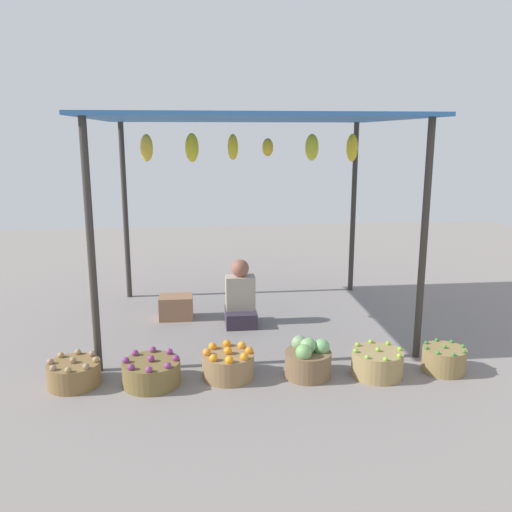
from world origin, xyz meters
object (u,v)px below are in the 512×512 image
object	(u,v)px
vendor_person	(240,300)
basket_potatoes	(74,373)
basket_cabbages	(308,360)
wooden_crate_near_vendor	(176,307)
basket_purple_onions	(152,372)
basket_oranges	(228,364)
basket_limes	(377,363)
basket_green_chilies	(444,359)

from	to	relation	value
vendor_person	basket_potatoes	bearing A→B (deg)	-138.08
basket_cabbages	wooden_crate_near_vendor	bearing A→B (deg)	125.82
basket_purple_onions	basket_oranges	distance (m)	0.70
basket_potatoes	basket_cabbages	world-z (taller)	basket_cabbages
vendor_person	wooden_crate_near_vendor	size ratio (longest dim) A/B	1.93
basket_limes	basket_green_chilies	distance (m)	0.66
basket_purple_onions	basket_oranges	bearing A→B (deg)	5.83
basket_limes	basket_green_chilies	bearing A→B (deg)	1.83
vendor_person	basket_green_chilies	distance (m)	2.38
basket_cabbages	wooden_crate_near_vendor	xyz separation A→B (m)	(-1.28, 1.77, -0.02)
vendor_person	basket_oranges	bearing A→B (deg)	-99.04
vendor_person	basket_limes	size ratio (longest dim) A/B	1.64
basket_potatoes	basket_oranges	xyz separation A→B (m)	(1.38, 0.01, 0.01)
basket_potatoes	wooden_crate_near_vendor	world-z (taller)	wooden_crate_near_vendor
basket_potatoes	basket_oranges	distance (m)	1.38
vendor_person	basket_potatoes	world-z (taller)	vendor_person
basket_oranges	basket_limes	bearing A→B (deg)	-4.56
basket_cabbages	wooden_crate_near_vendor	world-z (taller)	basket_cabbages
basket_purple_onions	basket_limes	xyz separation A→B (m)	(2.08, -0.04, 0.01)
basket_purple_onions	basket_cabbages	bearing A→B (deg)	0.54
basket_purple_onions	basket_green_chilies	world-z (taller)	basket_purple_onions
basket_oranges	wooden_crate_near_vendor	bearing A→B (deg)	107.48
wooden_crate_near_vendor	basket_limes	bearing A→B (deg)	-43.46
vendor_person	basket_oranges	world-z (taller)	vendor_person
basket_purple_onions	wooden_crate_near_vendor	xyz separation A→B (m)	(0.16, 1.78, 0.03)
basket_potatoes	basket_purple_onions	xyz separation A→B (m)	(0.69, -0.06, 0.00)
basket_potatoes	basket_limes	distance (m)	2.77
basket_limes	wooden_crate_near_vendor	distance (m)	2.65
basket_limes	wooden_crate_near_vendor	size ratio (longest dim) A/B	1.18
basket_cabbages	basket_limes	xyz separation A→B (m)	(0.65, -0.05, -0.04)
basket_green_chilies	basket_potatoes	bearing A→B (deg)	178.73
basket_green_chilies	basket_limes	bearing A→B (deg)	-178.17
basket_cabbages	wooden_crate_near_vendor	size ratio (longest dim) A/B	1.07
basket_oranges	vendor_person	bearing A→B (deg)	80.96
basket_potatoes	basket_green_chilies	bearing A→B (deg)	-1.27
wooden_crate_near_vendor	basket_green_chilies	bearing A→B (deg)	-34.89
basket_oranges	wooden_crate_near_vendor	world-z (taller)	basket_oranges
basket_cabbages	basket_green_chilies	bearing A→B (deg)	-1.40
basket_purple_onions	basket_cabbages	xyz separation A→B (m)	(1.43, 0.01, 0.04)
basket_potatoes	wooden_crate_near_vendor	size ratio (longest dim) A/B	1.15
basket_oranges	basket_limes	xyz separation A→B (m)	(1.38, -0.11, -0.00)
basket_oranges	basket_limes	world-z (taller)	basket_oranges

